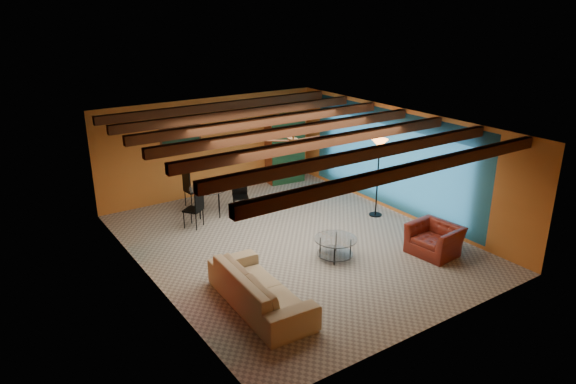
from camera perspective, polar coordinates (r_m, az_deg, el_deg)
room at (r=11.14m, az=0.26°, el=5.73°), size 6.52×8.01×2.71m
sofa at (r=9.39m, az=-3.06°, el=-10.41°), size 1.08×2.51×0.72m
armchair at (r=11.66m, az=15.70°, el=-5.01°), size 0.98×1.10×0.66m
coffee_table at (r=11.11m, az=5.18°, el=-6.11°), size 0.95×0.95×0.46m
dining_table at (r=13.29m, az=-8.62°, el=-0.48°), size 2.59×2.59×1.02m
armoire at (r=15.58m, az=-0.47°, el=4.36°), size 1.09×0.62×1.81m
floor_lamp at (r=13.16m, az=9.76°, el=1.52°), size 0.41×0.41×2.00m
ceiling_fan at (r=11.05m, az=0.58°, el=5.61°), size 1.50×1.50×0.44m
painting at (r=14.21m, az=-11.61°, el=5.51°), size 1.05×0.03×0.65m
potted_plant at (r=15.31m, az=-0.49°, el=8.47°), size 0.50×0.47×0.46m
vase at (r=13.09m, az=-8.76°, el=2.03°), size 0.25×0.25×0.21m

